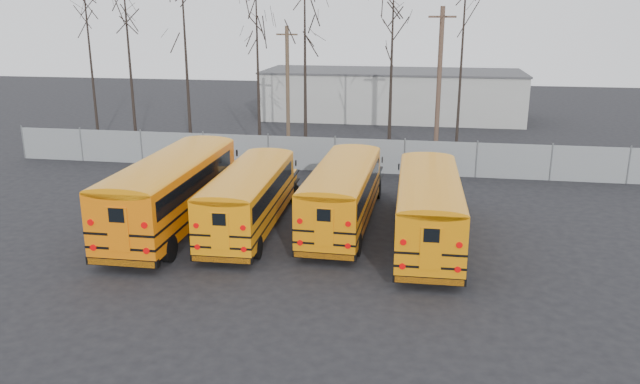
% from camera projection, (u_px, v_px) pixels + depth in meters
% --- Properties ---
extents(ground, '(120.00, 120.00, 0.00)m').
position_uv_depth(ground, '(291.00, 243.00, 25.10)').
color(ground, black).
rests_on(ground, ground).
extents(fence, '(40.00, 0.04, 2.00)m').
position_uv_depth(fence, '(335.00, 155.00, 36.18)').
color(fence, gray).
rests_on(fence, ground).
extents(distant_building, '(22.00, 8.00, 4.00)m').
position_uv_depth(distant_building, '(392.00, 95.00, 54.51)').
color(distant_building, '#A1A29D').
rests_on(distant_building, ground).
extents(bus_a, '(2.82, 11.59, 3.23)m').
position_uv_depth(bus_a, '(174.00, 186.00, 26.39)').
color(bus_a, black).
rests_on(bus_a, ground).
extents(bus_b, '(2.61, 10.05, 2.79)m').
position_uv_depth(bus_b, '(250.00, 193.00, 26.24)').
color(bus_b, black).
rests_on(bus_b, ground).
extents(bus_c, '(2.54, 10.31, 2.87)m').
position_uv_depth(bus_c, '(343.00, 189.00, 26.62)').
color(bus_c, black).
rests_on(bus_c, ground).
extents(bus_d, '(2.65, 10.51, 2.93)m').
position_uv_depth(bus_d, '(429.00, 203.00, 24.61)').
color(bus_d, black).
rests_on(bus_d, ground).
extents(utility_pole_left, '(1.45, 0.30, 8.12)m').
position_uv_depth(utility_pole_left, '(288.00, 87.00, 41.21)').
color(utility_pole_left, brown).
rests_on(utility_pole_left, ground).
extents(utility_pole_right, '(1.66, 0.29, 9.32)m').
position_uv_depth(utility_pole_right, '(439.00, 83.00, 38.26)').
color(utility_pole_right, '#503A2D').
rests_on(utility_pole_right, ground).
extents(tree_0, '(0.26, 0.26, 12.37)m').
position_uv_depth(tree_0, '(90.00, 55.00, 41.75)').
color(tree_0, black).
rests_on(tree_0, ground).
extents(tree_1, '(0.26, 0.26, 12.09)m').
position_uv_depth(tree_1, '(130.00, 60.00, 39.32)').
color(tree_1, black).
rests_on(tree_1, ground).
extents(tree_2, '(0.26, 0.26, 11.34)m').
position_uv_depth(tree_2, '(187.00, 67.00, 38.87)').
color(tree_2, black).
rests_on(tree_2, ground).
extents(tree_3, '(0.26, 0.26, 10.17)m').
position_uv_depth(tree_3, '(258.00, 76.00, 39.11)').
color(tree_3, black).
rests_on(tree_3, ground).
extents(tree_4, '(0.26, 0.26, 11.24)m').
position_uv_depth(tree_4, '(305.00, 68.00, 38.61)').
color(tree_4, black).
rests_on(tree_4, ground).
extents(tree_5, '(0.26, 0.26, 10.16)m').
position_uv_depth(tree_5, '(391.00, 75.00, 40.18)').
color(tree_5, black).
rests_on(tree_5, ground).
extents(tree_6, '(0.26, 0.26, 12.73)m').
position_uv_depth(tree_6, '(461.00, 60.00, 35.47)').
color(tree_6, black).
rests_on(tree_6, ground).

